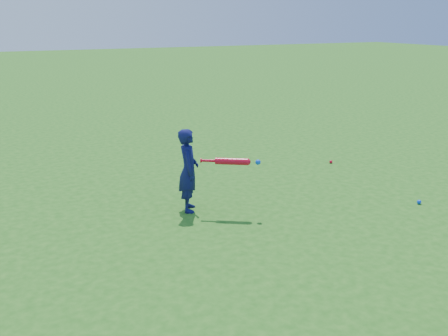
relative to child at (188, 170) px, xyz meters
name	(u,v)px	position (x,y,z in m)	size (l,w,h in m)	color
ground	(234,199)	(0.79, 0.11, -0.59)	(80.00, 80.00, 0.00)	#206017
child	(188,170)	(0.00, 0.00, 0.00)	(0.43, 0.28, 1.18)	#10124C
ground_ball_red	(331,162)	(3.33, 1.02, -0.56)	(0.06, 0.06, 0.06)	red
ground_ball_blue	(419,202)	(3.13, -1.30, -0.56)	(0.06, 0.06, 0.06)	blue
bat_swing	(234,161)	(0.51, -0.39, 0.16)	(0.72, 0.49, 0.09)	red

